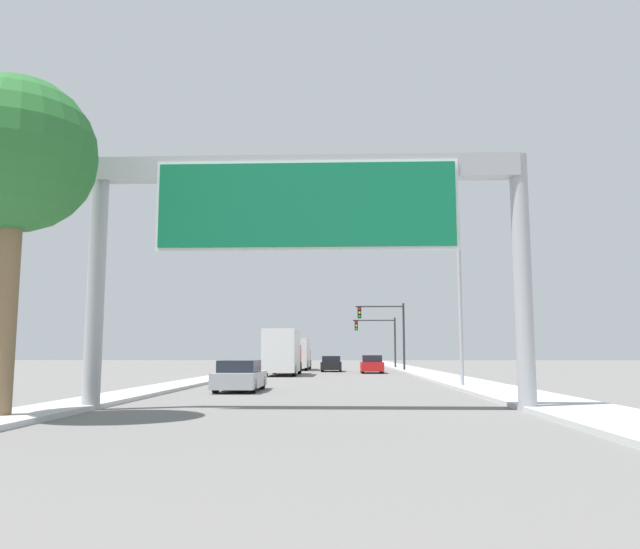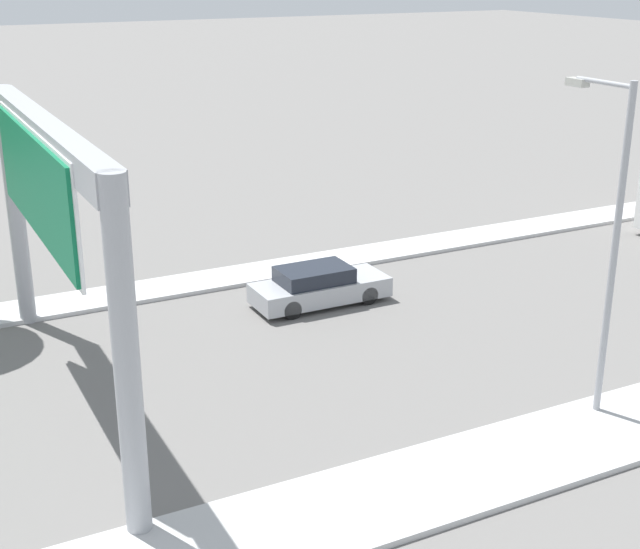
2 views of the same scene
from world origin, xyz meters
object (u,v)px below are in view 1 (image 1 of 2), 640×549
Objects in this scene: car_far_center at (331,364)px; street_lamp_right at (454,284)px; car_mid_right at (240,376)px; traffic_light_near_intersection at (388,325)px; car_near_right at (372,365)px; sign_gantry at (307,213)px; truck_box_primary at (283,352)px; traffic_light_mid_block at (380,334)px; truck_box_secondary at (298,354)px; palm_tree_foreground at (16,157)px.

car_far_center is 28.18m from street_lamp_right.
street_lamp_right reaches higher than car_far_center.
traffic_light_near_intersection is at bearing 74.01° from car_mid_right.
sign_gantry is at bearing -95.72° from car_near_right.
street_lamp_right is at bearing -59.23° from truck_box_primary.
street_lamp_right is at bearing -87.84° from traffic_light_mid_block.
car_far_center is 6.48m from traffic_light_near_intersection.
street_lamp_right is at bearing -72.60° from truck_box_secondary.
traffic_light_near_intersection is at bearing 8.78° from car_far_center.
sign_gantry is 2.42× the size of traffic_light_mid_block.
sign_gantry is at bearing 21.87° from palm_tree_foreground.
street_lamp_right is at bearing -76.30° from car_far_center.
traffic_light_near_intersection is at bearing -89.16° from traffic_light_mid_block.
truck_box_primary reaches higher than car_mid_right.
truck_box_primary is at bearing -109.13° from car_far_center.
traffic_light_mid_block is 0.62× the size of palm_tree_foreground.
truck_box_secondary is 1.03× the size of street_lamp_right.
street_lamp_right is (6.60, -27.05, 4.37)m from car_far_center.
car_near_right is at bearing -96.29° from traffic_light_mid_block.
sign_gantry is at bearing -69.49° from car_mid_right.
truck_box_secondary is (-7.00, 9.49, 0.87)m from car_near_right.
car_far_center is at bearing 70.87° from truck_box_primary.
traffic_light_near_intersection is (1.82, 5.15, 3.57)m from car_near_right.
palm_tree_foreground is at bearing -94.78° from truck_box_secondary.
sign_gantry is 2.83× the size of car_mid_right.
traffic_light_near_intersection is (5.32, 0.82, 3.61)m from car_far_center.
car_far_center is 0.52× the size of truck_box_primary.
palm_tree_foreground reaches higher than traffic_light_mid_block.
sign_gantry is 29.71m from truck_box_primary.
truck_box_primary is 1.02× the size of street_lamp_right.
palm_tree_foreground is 20.82m from street_lamp_right.
truck_box_primary is 20.01m from street_lamp_right.
sign_gantry is at bearing -118.30° from street_lamp_right.
palm_tree_foreground reaches higher than sign_gantry.
street_lamp_right is at bearing 61.70° from sign_gantry.
truck_box_secondary is 10.59m from traffic_light_mid_block.
truck_box_secondary is 33.93m from street_lamp_right.
truck_box_primary is at bearing 120.77° from street_lamp_right.
traffic_light_mid_block reaches higher than car_mid_right.
car_far_center is 0.53× the size of street_lamp_right.
sign_gantry is 50.43m from traffic_light_mid_block.
sign_gantry is at bearing -85.50° from truck_box_secondary.
car_mid_right is at bearing -90.00° from truck_box_secondary.
car_mid_right is 0.53× the size of palm_tree_foreground.
traffic_light_mid_block is at bearing 33.12° from truck_box_secondary.
sign_gantry is at bearing -90.00° from car_far_center.
street_lamp_right reaches higher than traffic_light_near_intersection.
truck_box_secondary is at bearing 126.41° from car_near_right.
car_near_right is 11.83m from truck_box_secondary.
sign_gantry is 35.53m from car_near_right.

